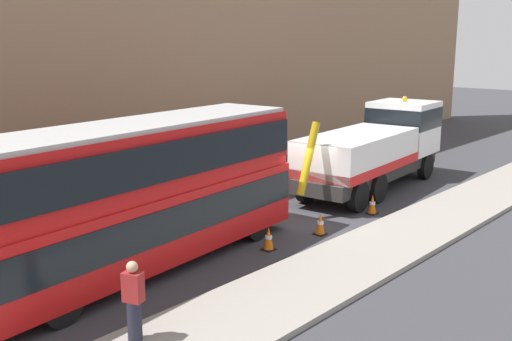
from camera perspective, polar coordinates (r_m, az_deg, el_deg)
ground_plane at (r=21.38m, az=2.87°, el=-4.47°), size 120.00×120.00×0.00m
near_kerb at (r=19.14m, az=12.77°, el=-6.59°), size 60.00×2.80×0.15m
recovery_tow_truck at (r=25.76m, az=11.38°, el=2.24°), size 10.23×3.45×3.67m
double_decker_bus at (r=16.34m, az=-11.26°, el=-1.91°), size 11.19×3.54×4.06m
pedestrian_onlooker at (r=12.70m, az=-11.53°, el=-12.13°), size 0.38×0.46×1.71m
traffic_cone_near_bus at (r=18.07m, az=1.21°, el=-6.52°), size 0.36×0.36×0.72m
traffic_cone_midway at (r=19.56m, az=6.12°, el=-5.10°), size 0.36×0.36×0.72m
traffic_cone_near_truck at (r=22.09m, az=10.98°, el=-3.21°), size 0.36×0.36×0.72m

